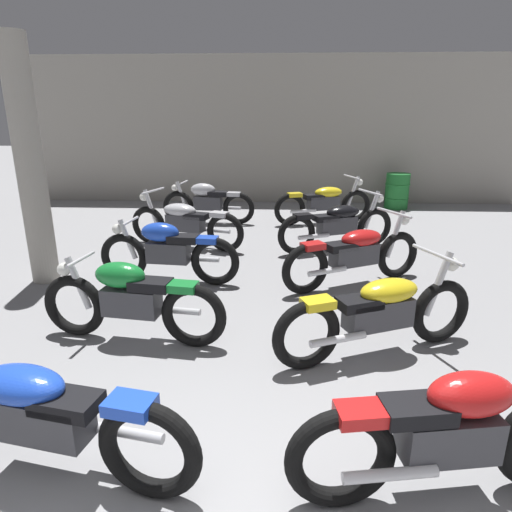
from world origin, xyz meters
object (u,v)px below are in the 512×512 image
object	(u,v)px
motorcycle_left_row_3	(185,222)
oil_drum	(397,191)
motorcycle_right_row_0	(451,432)
motorcycle_left_row_4	(208,202)
motorcycle_left_row_0	(37,414)
motorcycle_right_row_3	(338,224)
motorcycle_left_row_2	(168,251)
motorcycle_right_row_1	(380,311)
support_pillar	(30,165)
motorcycle_right_row_2	(355,253)
motorcycle_right_row_4	(324,202)
motorcycle_left_row_1	(131,299)

from	to	relation	value
motorcycle_left_row_3	oil_drum	bearing A→B (deg)	38.42
motorcycle_right_row_0	motorcycle_left_row_4	bearing A→B (deg)	109.67
motorcycle_left_row_0	motorcycle_right_row_3	xyz separation A→B (m)	(2.51, 5.17, 0.00)
motorcycle_left_row_2	motorcycle_right_row_3	world-z (taller)	motorcycle_right_row_3
motorcycle_left_row_2	oil_drum	bearing A→B (deg)	50.25
motorcycle_right_row_1	oil_drum	world-z (taller)	motorcycle_right_row_1
motorcycle_right_row_1	support_pillar	bearing A→B (deg)	156.45
motorcycle_right_row_0	motorcycle_right_row_2	distance (m)	3.56
motorcycle_right_row_4	oil_drum	distance (m)	2.52
motorcycle_left_row_4	motorcycle_left_row_3	bearing A→B (deg)	-93.96
support_pillar	motorcycle_left_row_2	size ratio (longest dim) A/B	1.62
support_pillar	motorcycle_left_row_3	xyz separation A→B (m)	(1.64, 1.70, -1.15)
support_pillar	motorcycle_right_row_1	xyz separation A→B (m)	(4.23, -1.84, -1.15)
support_pillar	motorcycle_right_row_4	xyz separation A→B (m)	(4.22, 3.62, -1.15)
motorcycle_left_row_2	motorcycle_right_row_1	bearing A→B (deg)	-36.55
motorcycle_left_row_0	motorcycle_left_row_2	size ratio (longest dim) A/B	1.09
motorcycle_right_row_0	support_pillar	bearing A→B (deg)	140.36
support_pillar	motorcycle_right_row_4	world-z (taller)	support_pillar
support_pillar	motorcycle_left_row_0	distance (m)	4.07
motorcycle_left_row_1	motorcycle_right_row_4	distance (m)	5.84
motorcycle_right_row_3	oil_drum	size ratio (longest dim) A/B	2.40
oil_drum	motorcycle_right_row_2	bearing A→B (deg)	-109.35
motorcycle_right_row_1	motorcycle_right_row_4	bearing A→B (deg)	90.11
motorcycle_left_row_4	motorcycle_right_row_0	xyz separation A→B (m)	(2.52, -7.04, 0.00)
motorcycle_left_row_1	support_pillar	bearing A→B (deg)	136.49
motorcycle_left_row_0	motorcycle_right_row_2	distance (m)	4.33
motorcycle_right_row_1	motorcycle_right_row_4	xyz separation A→B (m)	(-0.01, 5.47, 0.00)
motorcycle_left_row_0	motorcycle_left_row_1	size ratio (longest dim) A/B	1.09
motorcycle_right_row_0	oil_drum	bearing A→B (deg)	78.15
motorcycle_left_row_2	motorcycle_left_row_4	bearing A→B (deg)	89.74
motorcycle_left_row_3	motorcycle_right_row_3	size ratio (longest dim) A/B	1.03
motorcycle_left_row_3	oil_drum	xyz separation A→B (m)	(4.49, 3.56, -0.03)
motorcycle_left_row_4	motorcycle_right_row_1	world-z (taller)	motorcycle_right_row_1
motorcycle_right_row_4	motorcycle_left_row_2	bearing A→B (deg)	-124.16
motorcycle_left_row_0	motorcycle_right_row_4	size ratio (longest dim) A/B	1.03
motorcycle_left_row_1	motorcycle_right_row_2	xyz separation A→B (m)	(2.51, 1.70, -0.01)
motorcycle_left_row_1	motorcycle_right_row_3	distance (m)	4.18
motorcycle_left_row_3	motorcycle_right_row_1	distance (m)	4.38
motorcycle_left_row_3	oil_drum	world-z (taller)	motorcycle_left_row_3
motorcycle_left_row_1	motorcycle_right_row_3	size ratio (longest dim) A/B	0.96
motorcycle_right_row_4	motorcycle_right_row_1	bearing A→B (deg)	-89.89
motorcycle_right_row_0	motorcycle_right_row_4	xyz separation A→B (m)	(-0.07, 7.17, -0.01)
motorcycle_left_row_4	motorcycle_right_row_2	distance (m)	4.30
motorcycle_right_row_0	motorcycle_right_row_3	distance (m)	5.22
motorcycle_right_row_3	motorcycle_right_row_1	bearing A→B (deg)	-90.58
motorcycle_left_row_0	motorcycle_right_row_3	distance (m)	5.74
motorcycle_left_row_1	motorcycle_left_row_3	world-z (taller)	motorcycle_left_row_3
support_pillar	motorcycle_left_row_1	xyz separation A→B (m)	(1.77, -1.68, -1.14)
motorcycle_right_row_4	oil_drum	xyz separation A→B (m)	(1.92, 1.63, -0.03)
support_pillar	motorcycle_right_row_0	size ratio (longest dim) A/B	1.63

